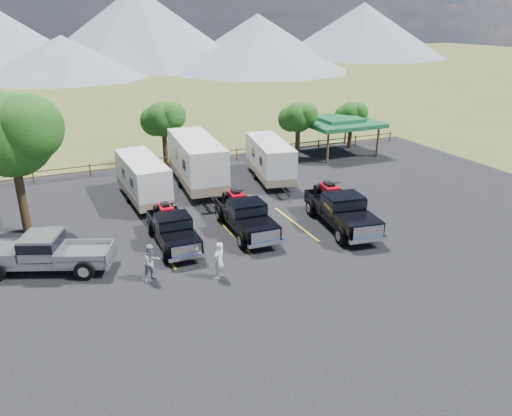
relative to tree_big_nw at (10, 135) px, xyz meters
name	(u,v)px	position (x,y,z in m)	size (l,w,h in m)	color
ground	(297,258)	(12.55, -9.03, -5.60)	(320.00, 320.00, 0.00)	#4F5624
asphalt_lot	(272,236)	(12.55, -6.03, -5.58)	(44.00, 34.00, 0.04)	black
stall_lines	(265,229)	(12.55, -5.03, -5.55)	(12.12, 5.50, 0.01)	yellow
tree_big_nw	(10,135)	(0.00, 0.00, 0.00)	(5.54, 5.18, 7.84)	#2E2012
tree_ne_a	(298,117)	(21.52, 7.99, -2.11)	(3.11, 2.92, 4.76)	#2E2012
tree_ne_b	(351,114)	(27.52, 8.99, -2.47)	(2.77, 2.59, 4.27)	#2E2012
tree_north	(163,119)	(10.52, 9.99, -1.76)	(3.46, 3.24, 5.25)	#2E2012
rail_fence	(215,155)	(14.55, 9.47, -4.99)	(36.12, 0.12, 1.00)	brown
pavilion	(338,122)	(25.55, 7.97, -2.81)	(6.20, 6.20, 3.22)	brown
mountain_range	(42,33)	(4.92, 96.95, 2.28)	(209.00, 71.00, 20.00)	gray
rig_left	(172,228)	(7.22, -4.87, -4.64)	(2.12, 5.76, 1.91)	black
rig_center	(245,215)	(11.42, -4.84, -4.57)	(2.39, 6.24, 2.06)	black
rig_right	(341,209)	(16.74, -6.39, -4.48)	(3.06, 6.93, 2.24)	black
trailer_left	(143,179)	(7.16, 2.30, -4.05)	(2.42, 8.31, 2.89)	silver
trailer_center	(197,162)	(11.29, 3.80, -3.73)	(3.22, 10.07, 3.49)	silver
trailer_right	(270,160)	(16.70, 3.22, -4.02)	(3.37, 8.47, 2.93)	silver
pickup_silver	(47,252)	(0.96, -5.42, -4.57)	(6.59, 4.20, 1.89)	gray
person_a	(219,261)	(8.22, -9.41, -4.65)	(0.66, 0.43, 1.82)	silver
person_b	(151,263)	(5.31, -8.37, -4.65)	(0.88, 0.68, 1.81)	gray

